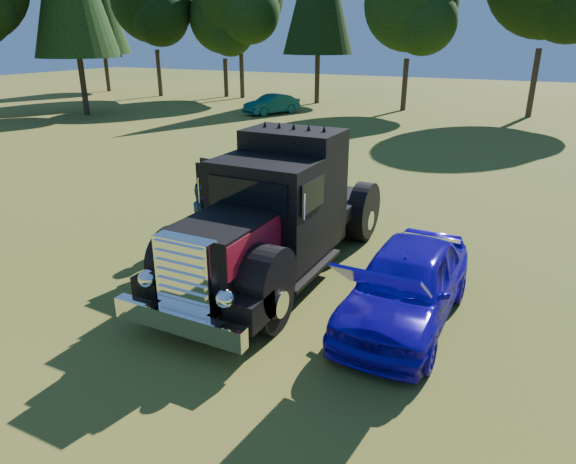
# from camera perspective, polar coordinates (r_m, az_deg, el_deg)

# --- Properties ---
(ground) EXTENTS (120.00, 120.00, 0.00)m
(ground) POSITION_cam_1_polar(r_m,az_deg,el_deg) (9.80, -10.18, -9.17)
(ground) COLOR #445D1B
(ground) RESTS_ON ground
(diamond_t_truck) EXTENTS (3.38, 7.16, 3.00)m
(diamond_t_truck) POSITION_cam_1_polar(r_m,az_deg,el_deg) (10.79, -1.47, 1.57)
(diamond_t_truck) COLOR black
(diamond_t_truck) RESTS_ON ground
(hotrod_coupe) EXTENTS (1.76, 4.31, 1.89)m
(hotrod_coupe) POSITION_cam_1_polar(r_m,az_deg,el_deg) (9.41, 12.96, -5.67)
(hotrod_coupe) COLOR #073DA7
(hotrod_coupe) RESTS_ON ground
(spectator_near) EXTENTS (0.49, 0.69, 1.78)m
(spectator_near) POSITION_cam_1_polar(r_m,az_deg,el_deg) (12.18, -8.95, 1.67)
(spectator_near) COLOR #1E3146
(spectator_near) RESTS_ON ground
(spectator_far) EXTENTS (0.91, 1.08, 1.96)m
(spectator_far) POSITION_cam_1_polar(r_m,az_deg,el_deg) (12.90, -8.85, 3.21)
(spectator_far) COLOR #20244B
(spectator_far) RESTS_ON ground
(distant_teal_car) EXTENTS (2.82, 4.05, 1.26)m
(distant_teal_car) POSITION_cam_1_polar(r_m,az_deg,el_deg) (34.87, -1.83, 14.00)
(distant_teal_car) COLOR #0B3D46
(distant_teal_car) RESTS_ON ground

